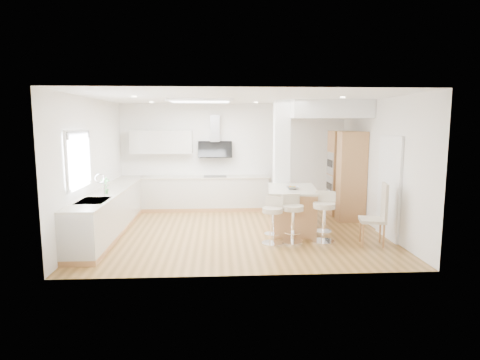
{
  "coord_description": "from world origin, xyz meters",
  "views": [
    {
      "loc": [
        -0.43,
        -8.29,
        2.29
      ],
      "look_at": [
        0.05,
        0.4,
        1.05
      ],
      "focal_mm": 30.0,
      "sensor_mm": 36.0,
      "label": 1
    }
  ],
  "objects": [
    {
      "name": "wall_back",
      "position": [
        0.0,
        2.5,
        1.4
      ],
      "size": [
        6.0,
        0.04,
        2.8
      ],
      "primitive_type": "cube",
      "color": "white",
      "rests_on": "ground"
    },
    {
      "name": "skylight",
      "position": [
        -0.79,
        0.6,
        2.77
      ],
      "size": [
        4.1,
        2.1,
        0.06
      ],
      "color": "white",
      "rests_on": "ground"
    },
    {
      "name": "wall_right",
      "position": [
        3.0,
        0.0,
        1.4
      ],
      "size": [
        0.04,
        5.0,
        2.8
      ],
      "primitive_type": "cube",
      "color": "white",
      "rests_on": "ground"
    },
    {
      "name": "counter_back",
      "position": [
        -0.91,
        2.22,
        0.7
      ],
      "size": [
        3.62,
        0.63,
        2.5
      ],
      "color": "tan",
      "rests_on": "ground"
    },
    {
      "name": "oven_column",
      "position": [
        2.68,
        1.23,
        1.05
      ],
      "size": [
        0.63,
        1.21,
        2.1
      ],
      "color": "tan",
      "rests_on": "ground"
    },
    {
      "name": "bar_stool_b",
      "position": [
        0.99,
        -0.85,
        0.53
      ],
      "size": [
        0.48,
        0.48,
        0.93
      ],
      "rotation": [
        0.0,
        0.0,
        0.16
      ],
      "color": "white",
      "rests_on": "ground"
    },
    {
      "name": "window_left",
      "position": [
        -2.96,
        -0.9,
        1.69
      ],
      "size": [
        0.06,
        1.28,
        1.07
      ],
      "color": "white",
      "rests_on": "ground"
    },
    {
      "name": "counter_left",
      "position": [
        -2.7,
        0.23,
        0.46
      ],
      "size": [
        0.63,
        4.5,
        1.35
      ],
      "color": "tan",
      "rests_on": "ground"
    },
    {
      "name": "doorway_right",
      "position": [
        2.97,
        -0.6,
        1.0
      ],
      "size": [
        0.05,
        1.0,
        2.1
      ],
      "color": "#3F3831",
      "rests_on": "ground"
    },
    {
      "name": "bar_stool_a",
      "position": [
        0.6,
        -0.9,
        0.5
      ],
      "size": [
        0.52,
        0.52,
        0.9
      ],
      "rotation": [
        0.0,
        0.0,
        -0.37
      ],
      "color": "white",
      "rests_on": "ground"
    },
    {
      "name": "ground",
      "position": [
        0.0,
        0.0,
        0.0
      ],
      "size": [
        6.0,
        6.0,
        0.0
      ],
      "primitive_type": "plane",
      "color": "#A6783D",
      "rests_on": "ground"
    },
    {
      "name": "ceiling",
      "position": [
        0.0,
        0.0,
        0.0
      ],
      "size": [
        6.0,
        5.0,
        0.02
      ],
      "primitive_type": "cube",
      "color": "white",
      "rests_on": "ground"
    },
    {
      "name": "pillar",
      "position": [
        1.05,
        0.95,
        1.4
      ],
      "size": [
        0.35,
        0.35,
        2.8
      ],
      "color": "white",
      "rests_on": "ground"
    },
    {
      "name": "dining_chair",
      "position": [
        2.57,
        -1.11,
        0.64
      ],
      "size": [
        0.55,
        0.55,
        1.19
      ],
      "rotation": [
        0.0,
        0.0,
        -0.22
      ],
      "color": "beige",
      "rests_on": "ground"
    },
    {
      "name": "soffit",
      "position": [
        2.1,
        1.4,
        2.6
      ],
      "size": [
        1.78,
        2.2,
        0.4
      ],
      "color": "white",
      "rests_on": "ground"
    },
    {
      "name": "peninsula",
      "position": [
        1.15,
        0.06,
        0.46
      ],
      "size": [
        1.17,
        1.62,
        0.99
      ],
      "rotation": [
        0.0,
        0.0,
        -0.12
      ],
      "color": "tan",
      "rests_on": "ground"
    },
    {
      "name": "wall_left",
      "position": [
        -3.0,
        0.0,
        1.4
      ],
      "size": [
        0.04,
        5.0,
        2.8
      ],
      "primitive_type": "cube",
      "color": "white",
      "rests_on": "ground"
    },
    {
      "name": "bar_stool_c",
      "position": [
        1.61,
        -0.84,
        0.55
      ],
      "size": [
        0.58,
        0.58,
        0.98
      ],
      "rotation": [
        0.0,
        0.0,
        -0.41
      ],
      "color": "white",
      "rests_on": "ground"
    }
  ]
}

